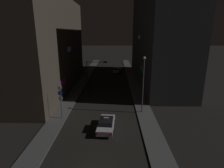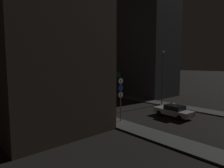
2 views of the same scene
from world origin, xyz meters
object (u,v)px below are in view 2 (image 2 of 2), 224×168
Objects in this scene: far_car at (58,86)px; traffic_light_left_kerb at (61,87)px; taxi at (174,111)px; sign_pole_left at (121,95)px; street_lamp_near_block at (163,73)px; traffic_light_overhead at (62,77)px.

far_car is 16.13m from traffic_light_left_kerb.
taxi is 1.00× the size of sign_pole_left.
taxi is 32.03m from far_car.
taxi is 18.28m from traffic_light_left_kerb.
sign_pole_left is at bearing -104.51° from far_car.
taxi reaches higher than far_car.
traffic_light_left_kerb is at bearing 106.67° from taxi.
far_car is 1.44× the size of traffic_light_left_kerb.
street_lamp_near_block is (10.94, 2.18, 1.92)m from sign_pole_left.
street_lamp_near_block is (8.36, -15.52, 1.09)m from traffic_light_overhead.
sign_pole_left is at bearing 156.38° from taxi.
traffic_light_left_kerb reaches higher than far_car.
far_car is at bearing 75.49° from sign_pole_left.
traffic_light_overhead is 0.64× the size of street_lamp_near_block.
far_car is 27.68m from street_lamp_near_block.
far_car is 1.02× the size of sign_pole_left.
taxi is at bearing -80.35° from traffic_light_overhead.
street_lamp_near_block is (3.34, -27.17, 4.10)m from far_car.
taxi is 0.89× the size of traffic_light_overhead.
far_car is 0.58× the size of street_lamp_near_block.
street_lamp_near_block is (4.90, 4.82, 4.10)m from taxi.
traffic_light_left_kerb is (-5.22, 17.45, 1.60)m from taxi.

